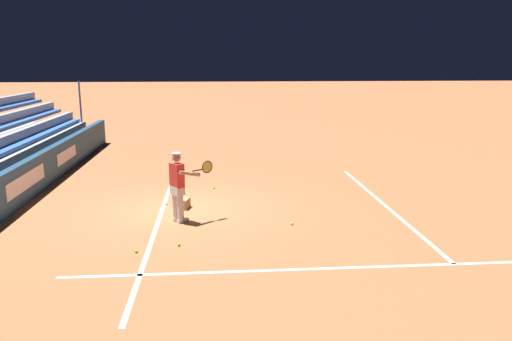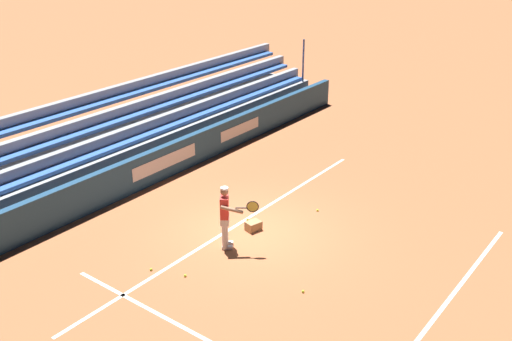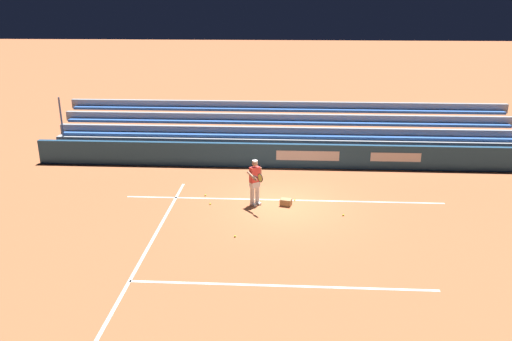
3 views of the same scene
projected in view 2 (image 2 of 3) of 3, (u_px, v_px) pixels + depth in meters
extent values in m
plane|color=#B7663D|center=(250.00, 231.00, 16.39)|extent=(160.00, 160.00, 0.00)
cube|color=white|center=(236.00, 225.00, 16.67)|extent=(12.00, 0.10, 0.01)
cube|color=white|center=(445.00, 305.00, 13.34)|extent=(8.22, 0.10, 0.01)
cube|color=navy|center=(138.00, 173.00, 18.61)|extent=(22.51, 0.24, 1.10)
cube|color=silver|center=(165.00, 162.00, 19.28)|extent=(2.80, 0.01, 0.44)
cube|color=silver|center=(240.00, 129.00, 22.11)|extent=(2.20, 0.01, 0.40)
cube|color=#9EA3A8|center=(101.00, 159.00, 19.61)|extent=(21.38, 2.40, 1.10)
cube|color=blue|center=(115.00, 147.00, 18.91)|extent=(20.95, 0.40, 0.12)
cube|color=#9EA3A8|center=(109.00, 141.00, 19.01)|extent=(21.38, 0.24, 0.45)
cube|color=blue|center=(97.00, 128.00, 19.17)|extent=(20.95, 0.40, 0.12)
cube|color=#9EA3A8|center=(91.00, 122.00, 19.27)|extent=(21.38, 0.24, 0.45)
cube|color=blue|center=(80.00, 110.00, 19.43)|extent=(20.95, 0.40, 0.12)
cube|color=#9EA3A8|center=(74.00, 104.00, 19.53)|extent=(21.38, 0.24, 0.45)
cylinder|color=#4C70B2|center=(303.00, 73.00, 26.18)|extent=(0.08, 0.08, 2.95)
cylinder|color=silver|center=(225.00, 230.00, 15.55)|extent=(0.15, 0.15, 0.88)
cylinder|color=silver|center=(225.00, 234.00, 15.35)|extent=(0.15, 0.15, 0.88)
cube|color=white|center=(228.00, 243.00, 15.71)|extent=(0.26, 0.29, 0.09)
cube|color=white|center=(227.00, 247.00, 15.51)|extent=(0.26, 0.29, 0.09)
cube|color=silver|center=(225.00, 220.00, 15.30)|extent=(0.40, 0.38, 0.20)
cube|color=red|center=(224.00, 207.00, 15.15)|extent=(0.41, 0.38, 0.58)
sphere|color=#A37556|center=(224.00, 192.00, 14.98)|extent=(0.21, 0.21, 0.21)
cylinder|color=white|center=(224.00, 188.00, 14.94)|extent=(0.20, 0.20, 0.05)
cylinder|color=#A37556|center=(225.00, 204.00, 15.39)|extent=(0.09, 0.09, 0.56)
cylinder|color=#A37556|center=(232.00, 210.00, 14.91)|extent=(0.42, 0.52, 0.24)
cylinder|color=black|center=(241.00, 208.00, 14.89)|extent=(0.21, 0.26, 0.03)
torus|color=black|center=(253.00, 207.00, 14.87)|extent=(0.21, 0.27, 0.31)
cylinder|color=#D6D14C|center=(253.00, 207.00, 14.87)|extent=(0.17, 0.22, 0.27)
cube|color=#A87F51|center=(253.00, 226.00, 16.39)|extent=(0.46, 0.39, 0.26)
sphere|color=#CCE533|center=(247.00, 219.00, 16.93)|extent=(0.07, 0.07, 0.07)
sphere|color=#CCE533|center=(151.00, 269.00, 14.59)|extent=(0.07, 0.07, 0.07)
sphere|color=#CCE533|center=(185.00, 276.00, 14.35)|extent=(0.07, 0.07, 0.07)
sphere|color=#CCE533|center=(318.00, 210.00, 17.44)|extent=(0.07, 0.07, 0.07)
sphere|color=#CCE533|center=(303.00, 291.00, 13.76)|extent=(0.07, 0.07, 0.07)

